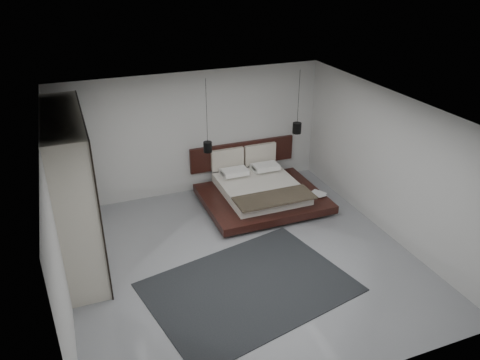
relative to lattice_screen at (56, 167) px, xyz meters
name	(u,v)px	position (x,y,z in m)	size (l,w,h in m)	color
floor	(243,259)	(2.95, -2.45, -1.30)	(6.00, 6.00, 0.00)	gray
ceiling	(243,112)	(2.95, -2.45, 1.50)	(6.00, 6.00, 0.00)	white
wall_back	(194,134)	(2.95, 0.55, 0.10)	(6.00, 6.00, 0.00)	#B7B7B5
wall_front	(338,302)	(2.95, -5.45, 0.10)	(6.00, 6.00, 0.00)	#B7B7B5
wall_left	(57,225)	(-0.05, -2.45, 0.10)	(6.00, 6.00, 0.00)	#B7B7B5
wall_right	(389,165)	(5.95, -2.45, 0.10)	(6.00, 6.00, 0.00)	#B7B7B5
lattice_screen	(56,167)	(0.00, 0.00, 0.00)	(0.05, 0.90, 2.60)	black
bed	(260,190)	(4.11, -0.53, -1.02)	(2.58, 2.31, 1.04)	black
book_lower	(315,195)	(5.17, -1.16, -1.05)	(0.23, 0.32, 0.03)	#99724C
book_upper	(315,195)	(5.15, -1.19, -1.02)	(0.20, 0.28, 0.02)	#99724C
pendant_left	(208,147)	(3.05, -0.15, 0.03)	(0.19, 0.19, 1.59)	black
pendant_right	(297,128)	(5.17, -0.15, 0.18)	(0.20, 0.20, 1.45)	black
wardrobe	(73,191)	(0.25, -1.33, 0.07)	(0.66, 2.80, 2.75)	beige
rug	(249,287)	(2.75, -3.24, -1.29)	(3.26, 2.33, 0.01)	black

